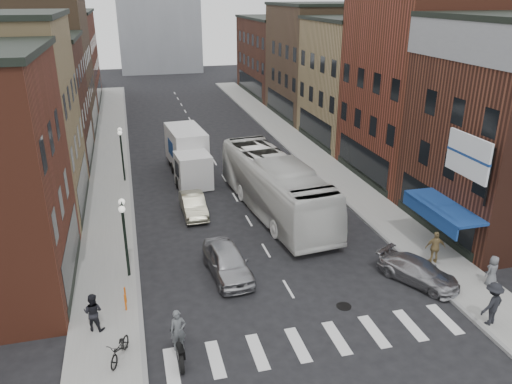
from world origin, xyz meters
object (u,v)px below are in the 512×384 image
sedan_left_near (227,262)px  curb_car (418,271)px  streetlamp_far (121,145)px  ped_right_a (492,304)px  ped_right_c (493,271)px  sedan_left_far (193,205)px  motorcycle_rider (179,337)px  streetlamp_near (124,225)px  billboard_sign (469,157)px  box_truck (188,154)px  parked_bicycle (120,349)px  bike_rack (125,299)px  ped_left_solo (93,312)px  ped_right_b (435,247)px  transit_bus (275,185)px

sedan_left_near → curb_car: size_ratio=1.10×
streetlamp_far → ped_right_a: size_ratio=2.10×
curb_car → ped_right_c: size_ratio=2.68×
curb_car → sedan_left_far: bearing=103.6°
ped_right_a → motorcycle_rider: bearing=-24.1°
streetlamp_near → sedan_left_near: 5.37m
billboard_sign → motorcycle_rider: (-14.22, -3.16, -5.08)m
box_truck → curb_car: size_ratio=2.00×
motorcycle_rider → curb_car: motorcycle_rider is taller
parked_bicycle → ped_right_a: size_ratio=0.90×
bike_rack → sedan_left_far: size_ratio=0.20×
ped_left_solo → ped_right_b: (16.94, 1.35, 0.03)m
billboard_sign → streetlamp_far: (-15.99, 17.50, -3.22)m
ped_right_a → curb_car: bearing=-93.7°
curb_car → ped_right_a: ped_right_a is taller
streetlamp_near → transit_bus: size_ratio=0.31×
bike_rack → motorcycle_rider: size_ratio=0.36×
sedan_left_far → curb_car: bearing=-49.3°
streetlamp_near → transit_bus: (9.37, 5.94, -1.08)m
sedan_left_near → ped_right_b: bearing=-13.9°
streetlamp_far → ped_left_solo: size_ratio=2.43×
billboard_sign → streetlamp_near: (-15.99, 3.50, -3.22)m
streetlamp_far → transit_bus: (9.37, -8.06, -1.08)m
motorcycle_rider → ped_left_solo: (-3.24, 2.60, -0.06)m
bike_rack → transit_bus: size_ratio=0.06×
billboard_sign → ped_right_b: 5.19m
curb_car → parked_bicycle: (-14.21, -2.21, 0.01)m
box_truck → ped_right_a: bearing=-71.0°
bike_rack → parked_bicycle: (-0.26, -3.51, 0.06)m
streetlamp_near → ped_right_c: bearing=-17.4°
motorcycle_rider → ped_right_c: (15.14, 1.36, -0.13)m
billboard_sign → sedan_left_far: 16.61m
ped_right_b → curb_car: bearing=50.7°
streetlamp_far → motorcycle_rider: 20.82m
sedan_left_far → parked_bicycle: 13.86m
box_truck → sedan_left_far: box_truck is taller
billboard_sign → transit_bus: 12.30m
sedan_left_far → billboard_sign: bearing=-41.9°
streetlamp_near → ped_left_solo: 4.73m
bike_rack → box_truck: bearing=73.3°
bike_rack → ped_left_solo: (-1.28, -1.36, 0.45)m
box_truck → sedan_left_far: size_ratio=2.04×
curb_car → ped_right_b: 2.18m
streetlamp_far → transit_bus: size_ratio=0.31×
curb_car → parked_bicycle: 14.38m
box_truck → parked_bicycle: size_ratio=4.67×
sedan_left_far → ped_right_b: size_ratio=2.28×
bike_rack → box_truck: size_ratio=0.10×
parked_bicycle → ped_right_b: 16.30m
ped_right_a → ped_right_b: size_ratio=1.11×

